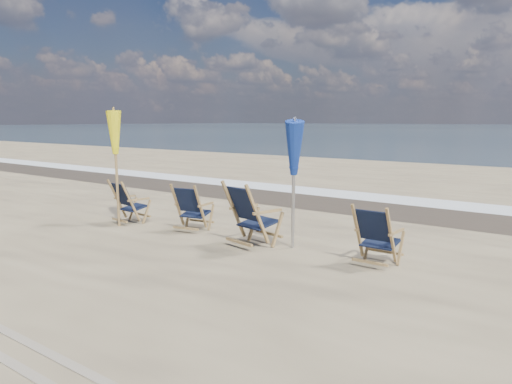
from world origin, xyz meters
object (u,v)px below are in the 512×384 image
Objects in this scene: umbrella_yellow at (115,139)px; beach_chair_3 at (391,238)px; beach_chair_1 at (201,209)px; beach_chair_2 at (257,217)px; umbrella_blue at (294,152)px; beach_chair_0 at (131,203)px.

beach_chair_3 is at bearing 4.40° from umbrella_yellow.
beach_chair_1 is 3.74m from beach_chair_3.
umbrella_yellow reaches higher than beach_chair_2.
beach_chair_3 is 0.41× the size of umbrella_yellow.
beach_chair_3 is 0.44× the size of umbrella_blue.
beach_chair_1 is 0.41× the size of umbrella_yellow.
beach_chair_0 is at bearing 27.55° from umbrella_yellow.
beach_chair_0 is 0.99× the size of beach_chair_1.
beach_chair_1 is at bearing -0.52° from beach_chair_2.
umbrella_yellow reaches higher than umbrella_blue.
beach_chair_2 is 1.20× the size of beach_chair_3.
umbrella_yellow is at bearing 3.61° from beach_chair_1.
beach_chair_1 is 2.37m from umbrella_blue.
umbrella_yellow is (-3.43, -0.11, 1.18)m from beach_chair_2.
umbrella_yellow is (-1.82, -0.49, 1.28)m from beach_chair_1.
umbrella_yellow reaches higher than beach_chair_0.
beach_chair_0 is 3.85m from umbrella_blue.
beach_chair_2 is 2.15m from beach_chair_3.
umbrella_yellow is 3.93m from umbrella_blue.
beach_chair_2 is 3.63m from umbrella_yellow.
beach_chair_0 is 1.62m from beach_chair_1.
beach_chair_1 is at bearing -160.25° from beach_chair_0.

